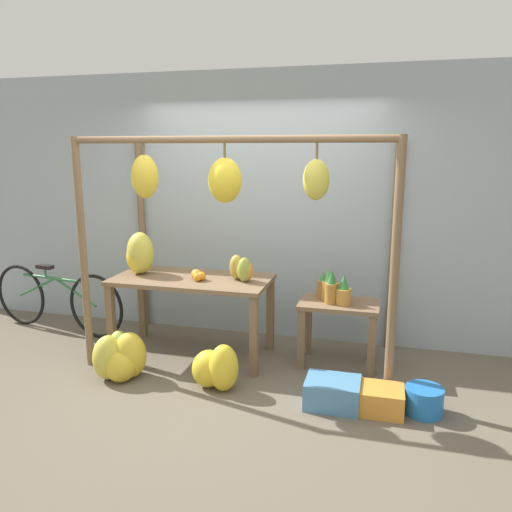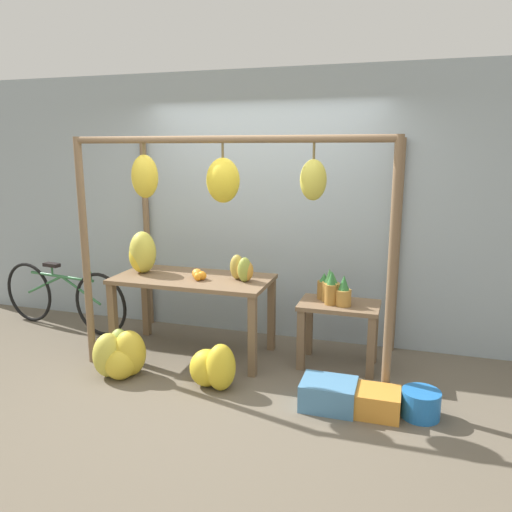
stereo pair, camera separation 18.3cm
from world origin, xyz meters
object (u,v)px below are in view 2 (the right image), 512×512
at_px(fruit_crate_white, 329,394).
at_px(papaya_pile, 242,269).
at_px(banana_pile_ground_left, 121,355).
at_px(fruit_crate_purple, 374,402).
at_px(pineapple_cluster, 332,289).
at_px(banana_pile_ground_right, 213,367).
at_px(banana_pile_on_table, 142,254).
at_px(parked_bicycle, 63,297).
at_px(blue_bucket, 421,404).
at_px(orange_pile, 198,275).

height_order(fruit_crate_white, papaya_pile, papaya_pile).
relative_size(banana_pile_ground_left, fruit_crate_white, 1.21).
relative_size(banana_pile_ground_left, fruit_crate_purple, 1.35).
xyz_separation_m(pineapple_cluster, banana_pile_ground_left, (-1.77, -0.80, -0.55)).
bearing_deg(banana_pile_ground_right, banana_pile_on_table, 147.02).
bearing_deg(banana_pile_ground_left, parked_bicycle, 145.49).
bearing_deg(blue_bucket, papaya_pile, 159.24).
height_order(banana_pile_on_table, papaya_pile, banana_pile_on_table).
bearing_deg(papaya_pile, blue_bucket, -20.76).
distance_m(orange_pile, banana_pile_ground_left, 1.02).
bearing_deg(fruit_crate_white, pineapple_cluster, 97.89).
relative_size(fruit_crate_white, fruit_crate_purple, 1.11).
relative_size(banana_pile_on_table, fruit_crate_purple, 1.08).
xyz_separation_m(pineapple_cluster, fruit_crate_purple, (0.47, -0.82, -0.64)).
distance_m(orange_pile, parked_bicycle, 1.87).
xyz_separation_m(orange_pile, papaya_pile, (0.43, 0.06, 0.07)).
relative_size(banana_pile_on_table, papaya_pile, 1.63).
relative_size(orange_pile, banana_pile_ground_right, 0.34).
xyz_separation_m(banana_pile_on_table, orange_pile, (0.63, -0.08, -0.15)).
height_order(fruit_crate_white, fruit_crate_purple, fruit_crate_white).
height_order(blue_bucket, papaya_pile, papaya_pile).
distance_m(banana_pile_on_table, orange_pile, 0.65).
xyz_separation_m(banana_pile_ground_left, banana_pile_ground_right, (0.89, 0.02, -0.00)).
bearing_deg(papaya_pile, fruit_crate_purple, -27.56).
relative_size(pineapple_cluster, banana_pile_ground_right, 0.68).
bearing_deg(fruit_crate_purple, orange_pile, 160.35).
xyz_separation_m(banana_pile_on_table, parked_bicycle, (-1.16, 0.21, -0.61)).
bearing_deg(parked_bicycle, orange_pile, -8.93).
height_order(pineapple_cluster, blue_bucket, pineapple_cluster).
relative_size(banana_pile_on_table, banana_pile_ground_right, 0.84).
height_order(banana_pile_on_table, banana_pile_ground_left, banana_pile_on_table).
height_order(banana_pile_on_table, orange_pile, banana_pile_on_table).
relative_size(orange_pile, parked_bicycle, 0.10).
relative_size(pineapple_cluster, parked_bicycle, 0.19).
relative_size(fruit_crate_white, blue_bucket, 1.47).
relative_size(pineapple_cluster, blue_bucket, 1.16).
relative_size(banana_pile_on_table, parked_bicycle, 0.23).
distance_m(banana_pile_on_table, fruit_crate_white, 2.29).
bearing_deg(fruit_crate_purple, papaya_pile, 152.44).
distance_m(fruit_crate_white, fruit_crate_purple, 0.36).
bearing_deg(orange_pile, parked_bicycle, 171.07).
bearing_deg(fruit_crate_purple, pineapple_cluster, 119.81).
xyz_separation_m(pineapple_cluster, parked_bicycle, (-3.05, 0.08, -0.36)).
xyz_separation_m(orange_pile, pineapple_cluster, (1.26, 0.20, -0.10)).
bearing_deg(orange_pile, banana_pile_ground_left, -130.52).
xyz_separation_m(papaya_pile, fruit_crate_purple, (1.30, -0.68, -0.80)).
bearing_deg(banana_pile_ground_right, fruit_crate_white, -2.18).
xyz_separation_m(banana_pile_ground_left, parked_bicycle, (-1.28, 0.88, 0.18)).
height_order(papaya_pile, fruit_crate_purple, papaya_pile).
bearing_deg(pineapple_cluster, parked_bicycle, 178.49).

